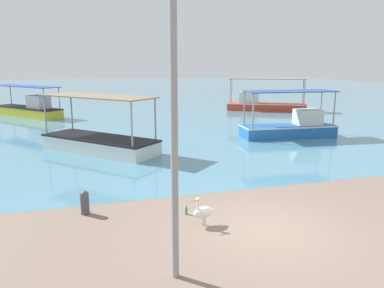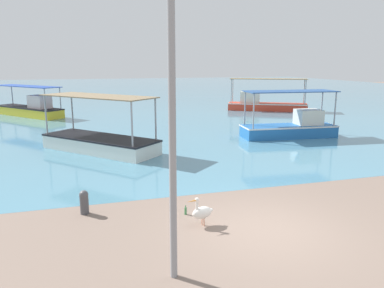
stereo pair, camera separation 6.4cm
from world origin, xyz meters
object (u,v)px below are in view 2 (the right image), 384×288
Objects in this scene: fishing_boat_near_left at (264,103)px; fishing_boat_far_right at (292,126)px; lamp_post at (172,93)px; mooring_bollard at (84,201)px; glass_bottle at (186,211)px; pelican at (202,212)px; fishing_boat_center at (30,108)px; fishing_boat_near_right at (100,140)px.

fishing_boat_far_right is at bearing -109.45° from fishing_boat_near_left.
mooring_bollard is at bearing 114.06° from lamp_post.
mooring_bollard is at bearing -128.12° from fishing_boat_near_left.
lamp_post is (-13.78, -23.46, 3.00)m from fishing_boat_near_left.
lamp_post is at bearing -109.40° from glass_bottle.
fishing_boat_far_right reaches higher than pelican.
fishing_boat_near_left reaches higher than fishing_boat_center.
fishing_boat_near_right is 0.84× the size of fishing_boat_near_left.
lamp_post is at bearing -128.98° from fishing_boat_far_right.
fishing_boat_near_left is (14.68, 12.04, 0.10)m from fishing_boat_near_right.
pelican is 3.36m from mooring_bollard.
lamp_post is at bearing -85.47° from fishing_boat_near_right.
fishing_boat_far_right is 0.80× the size of fishing_boat_near_left.
glass_bottle is at bearing -73.36° from fishing_boat_center.
fishing_boat_center is at bearing 102.59° from lamp_post.
fishing_boat_far_right reaches higher than glass_bottle.
fishing_boat_center is at bearing 106.64° from glass_bottle.
fishing_boat_far_right reaches higher than mooring_bollard.
fishing_boat_near_left is at bearing -5.17° from fishing_boat_center.
fishing_boat_near_right is 11.87m from lamp_post.
glass_bottle is (6.66, -22.29, -0.52)m from fishing_boat_center.
fishing_boat_near_right is at bearing -140.65° from fishing_boat_near_left.
fishing_boat_near_left is 19.49m from fishing_boat_center.
fishing_boat_far_right is 12.11m from fishing_boat_near_left.
fishing_boat_near_left reaches higher than glass_bottle.
pelican is at bearing -130.52° from fishing_boat_far_right.
glass_bottle is (1.03, 2.92, -3.52)m from lamp_post.
mooring_bollard is (-15.46, -19.70, -0.26)m from fishing_boat_near_left.
lamp_post is at bearing -120.42° from fishing_boat_near_left.
lamp_post reaches higher than mooring_bollard.
fishing_boat_far_right is 20.15× the size of glass_bottle.
fishing_boat_near_right is 8.73m from glass_bottle.
fishing_boat_near_right is 18.99m from fishing_boat_near_left.
fishing_boat_near_left reaches higher than fishing_boat_near_right.
fishing_boat_near_right is 0.87× the size of lamp_post.
mooring_bollard is 2.54× the size of glass_bottle.
pelican is at bearing -120.40° from fishing_boat_near_left.
glass_bottle is at bearing -77.17° from fishing_boat_near_right.
fishing_boat_near_right reaches higher than fishing_boat_far_right.
pelican reaches higher than glass_bottle.
glass_bottle is at bearing -133.71° from fishing_boat_far_right.
lamp_post is at bearing -77.41° from fishing_boat_center.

